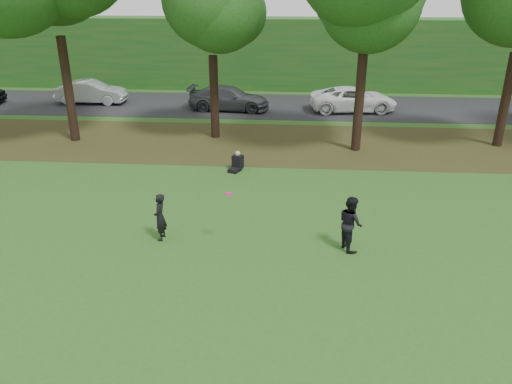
# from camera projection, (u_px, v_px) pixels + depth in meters

# --- Properties ---
(ground) EXTENTS (120.00, 120.00, 0.00)m
(ground) POSITION_uv_depth(u_px,v_px,m) (249.00, 295.00, 12.87)
(ground) COLOR #2B571B
(ground) RESTS_ON ground
(leaf_litter) EXTENTS (60.00, 7.00, 0.01)m
(leaf_litter) POSITION_uv_depth(u_px,v_px,m) (273.00, 143.00, 24.79)
(leaf_litter) COLOR #3E2A16
(leaf_litter) RESTS_ON ground
(street) EXTENTS (70.00, 7.00, 0.02)m
(street) POSITION_uv_depth(u_px,v_px,m) (278.00, 106.00, 32.13)
(street) COLOR black
(street) RESTS_ON ground
(far_hedge) EXTENTS (70.00, 3.00, 5.00)m
(far_hedge) POSITION_uv_depth(u_px,v_px,m) (282.00, 54.00, 36.66)
(far_hedge) COLOR #17501B
(far_hedge) RESTS_ON ground
(player_left) EXTENTS (0.37, 0.56, 1.52)m
(player_left) POSITION_uv_depth(u_px,v_px,m) (160.00, 217.00, 15.36)
(player_left) COLOR black
(player_left) RESTS_ON ground
(player_right) EXTENTS (0.90, 1.00, 1.69)m
(player_right) POSITION_uv_depth(u_px,v_px,m) (351.00, 223.00, 14.78)
(player_right) COLOR black
(player_right) RESTS_ON ground
(parked_cars) EXTENTS (41.07, 3.70, 1.52)m
(parked_cars) POSITION_uv_depth(u_px,v_px,m) (245.00, 97.00, 31.00)
(parked_cars) COLOR black
(parked_cars) RESTS_ON street
(frisbee) EXTENTS (0.35, 0.35, 0.09)m
(frisbee) POSITION_uv_depth(u_px,v_px,m) (229.00, 194.00, 14.67)
(frisbee) COLOR #EC1382
(frisbee) RESTS_ON ground
(seated_person) EXTENTS (0.65, 0.83, 0.83)m
(seated_person) POSITION_uv_depth(u_px,v_px,m) (237.00, 163.00, 21.20)
(seated_person) COLOR black
(seated_person) RESTS_ON ground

